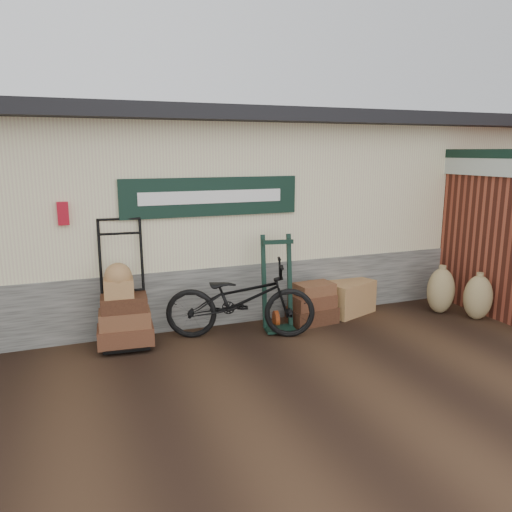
{
  "coord_description": "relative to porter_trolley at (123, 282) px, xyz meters",
  "views": [
    {
      "loc": [
        -2.28,
        -5.92,
        2.59
      ],
      "look_at": [
        0.35,
        0.9,
        1.05
      ],
      "focal_mm": 35.0,
      "sensor_mm": 36.0,
      "label": 1
    }
  ],
  "objects": [
    {
      "name": "burlap_sack_left",
      "position": [
        4.94,
        -0.49,
        -0.5
      ],
      "size": [
        0.49,
        0.41,
        0.75
      ],
      "primitive_type": "ellipsoid",
      "rotation": [
        0.0,
        0.0,
        0.05
      ],
      "color": "olive",
      "rests_on": "ground"
    },
    {
      "name": "station_building",
      "position": [
        1.62,
        1.99,
        0.74
      ],
      "size": [
        14.4,
        4.1,
        3.2
      ],
      "color": "#4C4C47",
      "rests_on": "ground"
    },
    {
      "name": "wicker_hamper",
      "position": [
        3.54,
        0.05,
        -0.61
      ],
      "size": [
        0.94,
        0.78,
        0.53
      ],
      "primitive_type": "cube",
      "rotation": [
        0.0,
        0.0,
        0.35
      ],
      "color": "#96603C",
      "rests_on": "ground"
    },
    {
      "name": "porter_trolley",
      "position": [
        0.0,
        0.0,
        0.0
      ],
      "size": [
        0.93,
        0.73,
        1.75
      ],
      "primitive_type": null,
      "rotation": [
        0.0,
        0.0,
        -0.09
      ],
      "color": "black",
      "rests_on": "ground"
    },
    {
      "name": "suitcase_stack",
      "position": [
        2.78,
        -0.16,
        -0.56
      ],
      "size": [
        0.75,
        0.51,
        0.63
      ],
      "primitive_type": null,
      "rotation": [
        0.0,
        0.0,
        0.09
      ],
      "color": "#381C11",
      "rests_on": "ground"
    },
    {
      "name": "bicycle",
      "position": [
        1.55,
        -0.34,
        -0.26
      ],
      "size": [
        1.39,
        2.22,
        1.22
      ],
      "primitive_type": "imported",
      "rotation": [
        0.0,
        0.0,
        1.23
      ],
      "color": "black",
      "rests_on": "ground"
    },
    {
      "name": "green_barrow",
      "position": [
        2.17,
        -0.22,
        -0.17
      ],
      "size": [
        0.57,
        0.5,
        1.4
      ],
      "primitive_type": null,
      "rotation": [
        0.0,
        0.0,
        -0.15
      ],
      "color": "black",
      "rests_on": "ground"
    },
    {
      "name": "burlap_sack_right",
      "position": [
        5.27,
        -0.95,
        -0.52
      ],
      "size": [
        0.55,
        0.51,
        0.71
      ],
      "primitive_type": "ellipsoid",
      "rotation": [
        0.0,
        0.0,
        -0.38
      ],
      "color": "olive",
      "rests_on": "ground"
    },
    {
      "name": "ground",
      "position": [
        1.62,
        -0.75,
        -0.87
      ],
      "size": [
        80.0,
        80.0,
        0.0
      ],
      "primitive_type": "plane",
      "color": "black",
      "rests_on": "ground"
    },
    {
      "name": "brick_outbuilding",
      "position": [
        6.32,
        0.44,
        0.43
      ],
      "size": [
        1.71,
        4.51,
        2.62
      ],
      "color": "maroon",
      "rests_on": "ground"
    }
  ]
}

